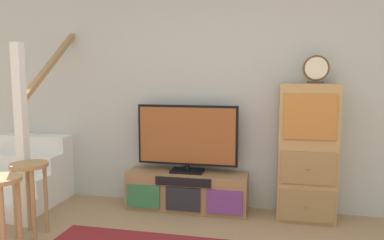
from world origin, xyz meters
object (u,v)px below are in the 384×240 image
at_px(television, 187,137).
at_px(desk_clock, 316,69).
at_px(media_console, 187,191).
at_px(bar_stool_far, 30,182).
at_px(bar_stool_near, 0,200).
at_px(side_cabinet, 307,153).

distance_m(television, desk_clock, 1.51).
xyz_separation_m(media_console, desk_clock, (1.32, -0.00, 1.34)).
bearing_deg(television, bar_stool_far, -141.83).
relative_size(media_console, television, 1.20).
height_order(television, bar_stool_far, television).
bearing_deg(bar_stool_far, television, 38.17).
bearing_deg(bar_stool_near, bar_stool_far, 101.99).
distance_m(side_cabinet, bar_stool_near, 2.85).
xyz_separation_m(television, desk_clock, (1.32, -0.03, 0.73)).
bearing_deg(bar_stool_near, desk_clock, 30.91).
distance_m(bar_stool_near, bar_stool_far, 0.53).
relative_size(television, bar_stool_near, 1.58).
height_order(media_console, television, television).
distance_m(media_console, television, 0.61).
xyz_separation_m(television, bar_stool_far, (-1.26, -0.99, -0.30)).
bearing_deg(media_console, television, 90.00).
relative_size(media_console, desk_clock, 4.78).
xyz_separation_m(media_console, bar_stool_near, (-1.15, -1.48, 0.32)).
relative_size(side_cabinet, desk_clock, 5.03).
xyz_separation_m(media_console, bar_stool_far, (-1.26, -0.97, 0.30)).
bearing_deg(side_cabinet, television, 179.38).
bearing_deg(desk_clock, side_cabinet, 164.52).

